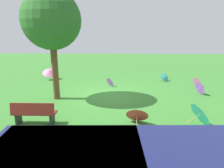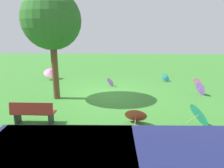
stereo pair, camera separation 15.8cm
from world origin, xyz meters
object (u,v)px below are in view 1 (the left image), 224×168
(shade_tree, at_px, (51,21))
(parasol_teal_0, at_px, (201,113))
(parasol_red_0, at_px, (137,114))
(park_bench, at_px, (34,113))
(parasol_pink_1, at_px, (197,81))
(parasol_purple_0, at_px, (201,88))
(parasol_pink_2, at_px, (49,72))
(parasol_purple_1, at_px, (111,82))
(parasol_teal_1, at_px, (165,77))

(shade_tree, height_order, parasol_teal_0, shade_tree)
(parasol_teal_0, bearing_deg, parasol_red_0, -1.95)
(park_bench, distance_m, parasol_pink_1, 10.03)
(parasol_purple_0, bearing_deg, parasol_pink_2, -18.73)
(parasol_teal_0, distance_m, parasol_pink_1, 5.98)
(shade_tree, xyz_separation_m, parasol_pink_2, (1.70, -4.14, -3.28))
(parasol_purple_1, relative_size, parasol_teal_1, 0.78)
(parasol_red_0, bearing_deg, parasol_teal_0, 178.05)
(parasol_purple_1, height_order, parasol_pink_1, parasol_purple_1)
(park_bench, relative_size, parasol_red_0, 1.72)
(parasol_teal_1, bearing_deg, parasol_pink_2, -2.16)
(parasol_pink_2, bearing_deg, parasol_purple_1, 159.43)
(parasol_red_0, xyz_separation_m, parasol_teal_1, (-2.55, -6.63, -0.08))
(shade_tree, distance_m, parasol_teal_1, 8.29)
(parasol_teal_0, distance_m, parasol_pink_2, 10.59)
(park_bench, relative_size, parasol_pink_2, 1.43)
(park_bench, height_order, parasol_purple_0, park_bench)
(parasol_teal_1, height_order, parasol_pink_1, parasol_teal_1)
(parasol_purple_0, relative_size, parasol_pink_1, 1.27)
(shade_tree, height_order, parasol_purple_1, shade_tree)
(parasol_pink_1, height_order, parasol_pink_2, parasol_pink_2)
(parasol_teal_0, relative_size, parasol_teal_1, 1.29)
(parasol_teal_0, height_order, parasol_red_0, parasol_teal_0)
(parasol_pink_1, relative_size, parasol_pink_2, 0.56)
(parasol_purple_0, xyz_separation_m, parasol_teal_1, (1.30, -2.89, -0.07))
(parasol_purple_0, relative_size, parasol_teal_1, 0.95)
(parasol_teal_1, distance_m, parasol_pink_1, 2.07)
(parasol_red_0, xyz_separation_m, parasol_pink_2, (5.58, -6.93, 0.20))
(park_bench, xyz_separation_m, shade_tree, (0.04, -3.05, 3.40))
(parasol_purple_1, relative_size, parasol_pink_1, 1.04)
(parasol_teal_1, bearing_deg, park_bench, 47.17)
(parasol_purple_1, relative_size, parasol_pink_2, 0.58)
(parasol_purple_0, distance_m, parasol_teal_1, 3.17)
(park_bench, xyz_separation_m, parasol_purple_1, (-2.67, -5.54, -0.18))
(parasol_teal_0, xyz_separation_m, parasol_pink_1, (-1.97, -5.65, -0.16))
(parasol_teal_1, bearing_deg, parasol_red_0, 68.96)
(park_bench, relative_size, parasol_teal_0, 1.50)
(parasol_teal_0, bearing_deg, parasol_teal_1, -91.61)
(parasol_purple_0, relative_size, parasol_red_0, 0.85)
(parasol_pink_1, bearing_deg, shade_tree, 18.72)
(parasol_teal_1, xyz_separation_m, parasol_pink_1, (-1.78, 1.06, -0.01))
(parasol_teal_0, bearing_deg, parasol_purple_0, -111.35)
(parasol_teal_0, bearing_deg, shade_tree, -24.70)
(shade_tree, relative_size, parasol_pink_1, 8.50)
(parasol_purple_0, bearing_deg, parasol_teal_1, -65.74)
(parasol_teal_0, relative_size, parasol_red_0, 1.15)
(shade_tree, bearing_deg, parasol_purple_1, -137.42)
(shade_tree, xyz_separation_m, parasol_purple_0, (-7.73, -0.95, -3.50))
(parasol_teal_1, relative_size, parasol_pink_1, 1.33)
(parasol_pink_2, bearing_deg, parasol_teal_0, 138.55)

